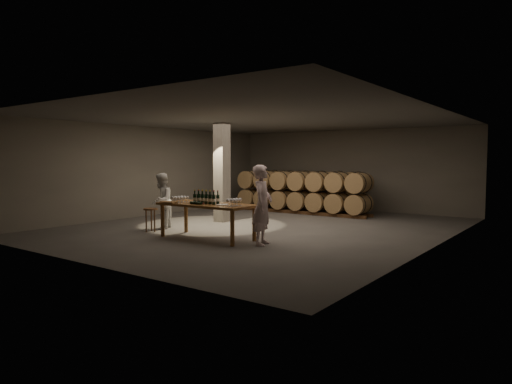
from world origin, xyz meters
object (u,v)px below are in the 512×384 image
Objects in this scene: notebook_near at (170,202)px; stool at (151,212)px; person_man at (262,205)px; person_woman at (161,201)px; bottle_cluster at (206,199)px; plate at (222,205)px; tasting_table at (207,208)px.

notebook_near is 0.42× the size of stool.
person_man reaches higher than person_woman.
person_woman reaches higher than notebook_near.
person_man is (2.49, 0.58, 0.03)m from notebook_near.
stool is (-2.04, -0.07, -0.48)m from bottle_cluster.
stool is (-1.19, 0.36, -0.38)m from notebook_near.
bottle_cluster is 2.41× the size of plate.
plate is at bearing -7.35° from tasting_table.
bottle_cluster reaches higher than plate.
bottle_cluster is (-0.01, -0.02, 0.23)m from tasting_table.
person_man is (1.64, 0.16, -0.08)m from bottle_cluster.
person_man is 1.16× the size of person_woman.
stool is 3.70m from person_man.
stool is at bearing 153.02° from notebook_near.
bottle_cluster is 2.65× the size of notebook_near.
person_man is at bearing 4.65° from tasting_table.
plate reaches higher than stool.
notebook_near is at bearing 84.48° from person_man.
person_man is at bearing 53.15° from person_woman.
bottle_cluster is at bearing 76.69° from person_man.
tasting_table is at bearing 172.65° from plate.
stool is at bearing -16.74° from person_woman.
notebook_near is at bearing -153.22° from bottle_cluster.
plate is 1.48m from notebook_near.
person_man is 3.84m from person_woman.
plate is at bearing -5.12° from bottle_cluster.
person_man reaches higher than bottle_cluster.
notebook_near reaches higher than stool.
person_woman is at bearing 135.92° from notebook_near.
bottle_cluster reaches higher than tasting_table.
tasting_table is 0.59m from plate.
plate is 1.10× the size of notebook_near.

